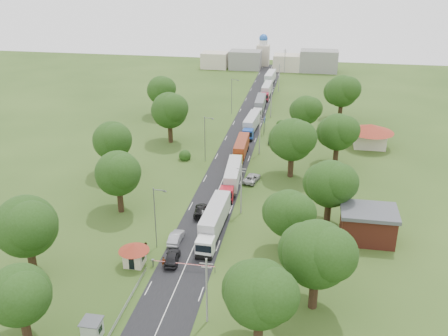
% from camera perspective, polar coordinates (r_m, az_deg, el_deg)
% --- Properties ---
extents(ground, '(260.00, 260.00, 0.00)m').
position_cam_1_polar(ground, '(93.12, -0.79, -2.88)').
color(ground, '#2A4517').
rests_on(ground, ground).
extents(road, '(8.00, 200.00, 0.04)m').
position_cam_1_polar(road, '(111.16, 1.15, 1.59)').
color(road, black).
rests_on(road, ground).
extents(boom_barrier, '(9.22, 0.35, 1.18)m').
position_cam_1_polar(boom_barrier, '(71.86, -5.71, -10.79)').
color(boom_barrier, slate).
rests_on(boom_barrier, ground).
extents(guard_booth, '(4.40, 4.40, 3.45)m').
position_cam_1_polar(guard_booth, '(72.81, -10.24, -9.39)').
color(guard_booth, beige).
rests_on(guard_booth, ground).
extents(kiosk, '(2.30, 2.30, 2.41)m').
position_cam_1_polar(kiosk, '(62.26, -14.83, -17.35)').
color(kiosk, '#99A593').
rests_on(kiosk, ground).
extents(guard_rail, '(0.10, 17.00, 1.70)m').
position_cam_1_polar(guard_rail, '(65.83, -11.26, -15.77)').
color(guard_rail, slate).
rests_on(guard_rail, ground).
extents(info_sign, '(0.12, 3.10, 4.10)m').
position_cam_1_polar(info_sign, '(123.56, 4.66, 5.24)').
color(info_sign, slate).
rests_on(info_sign, ground).
extents(pole_0, '(1.60, 0.24, 9.00)m').
position_cam_1_polar(pole_0, '(60.35, -1.98, -13.73)').
color(pole_0, gray).
rests_on(pole_0, ground).
extents(pole_1, '(1.60, 0.24, 9.00)m').
position_cam_1_polar(pole_1, '(84.05, 1.98, -2.36)').
color(pole_1, gray).
rests_on(pole_1, ground).
extents(pole_2, '(1.60, 0.24, 9.00)m').
position_cam_1_polar(pole_2, '(109.79, 4.10, 3.86)').
color(pole_2, gray).
rests_on(pole_2, ground).
extents(pole_3, '(1.60, 0.24, 9.00)m').
position_cam_1_polar(pole_3, '(136.42, 5.42, 7.69)').
color(pole_3, gray).
rests_on(pole_3, ground).
extents(pole_4, '(1.60, 0.24, 9.00)m').
position_cam_1_polar(pole_4, '(163.52, 6.31, 10.25)').
color(pole_4, gray).
rests_on(pole_4, ground).
extents(pole_5, '(1.60, 0.24, 9.00)m').
position_cam_1_polar(pole_5, '(190.87, 6.96, 12.08)').
color(pole_5, gray).
rests_on(pole_5, ground).
extents(lamp_0, '(2.03, 0.22, 10.00)m').
position_cam_1_polar(lamp_0, '(74.59, -7.79, -5.35)').
color(lamp_0, slate).
rests_on(lamp_0, ground).
extents(lamp_1, '(2.03, 0.22, 10.00)m').
position_cam_1_polar(lamp_1, '(105.53, -2.12, 3.59)').
color(lamp_1, slate).
rests_on(lamp_1, ground).
extents(lamp_2, '(2.03, 0.22, 10.00)m').
position_cam_1_polar(lamp_2, '(138.41, 0.94, 8.39)').
color(lamp_2, slate).
rests_on(lamp_2, ground).
extents(tree_0, '(8.80, 8.80, 11.07)m').
position_cam_1_polar(tree_0, '(55.77, 4.09, -14.05)').
color(tree_0, '#382616').
rests_on(tree_0, ground).
extents(tree_1, '(9.60, 9.60, 12.05)m').
position_cam_1_polar(tree_1, '(61.89, 10.55, -9.55)').
color(tree_1, '#382616').
rests_on(tree_1, ground).
extents(tree_2, '(8.00, 8.00, 10.10)m').
position_cam_1_polar(tree_2, '(72.87, 7.40, -5.12)').
color(tree_2, '#382616').
rests_on(tree_2, ground).
extents(tree_3, '(8.80, 8.80, 11.07)m').
position_cam_1_polar(tree_3, '(81.65, 12.03, -1.73)').
color(tree_3, '#382616').
rests_on(tree_3, ground).
extents(tree_4, '(9.60, 9.60, 12.05)m').
position_cam_1_polar(tree_4, '(98.07, 7.80, 3.27)').
color(tree_4, '#382616').
rests_on(tree_4, ground).
extents(tree_5, '(8.80, 8.80, 11.07)m').
position_cam_1_polar(tree_5, '(105.94, 12.88, 4.05)').
color(tree_5, '#382616').
rests_on(tree_5, ground).
extents(tree_6, '(8.00, 8.00, 10.10)m').
position_cam_1_polar(tree_6, '(122.17, 9.32, 6.57)').
color(tree_6, '#382616').
rests_on(tree_6, ground).
extents(tree_7, '(9.60, 9.60, 12.05)m').
position_cam_1_polar(tree_7, '(136.58, 13.34, 8.56)').
color(tree_7, '#382616').
rests_on(tree_7, ground).
extents(tree_8, '(8.00, 8.00, 10.10)m').
position_cam_1_polar(tree_8, '(60.81, -22.28, -13.18)').
color(tree_8, '#382616').
rests_on(tree_8, ground).
extents(tree_9, '(9.60, 9.60, 12.05)m').
position_cam_1_polar(tree_9, '(71.57, -21.63, -6.12)').
color(tree_9, '#382616').
rests_on(tree_9, ground).
extents(tree_10, '(8.80, 8.80, 11.07)m').
position_cam_1_polar(tree_10, '(85.55, -12.01, -0.54)').
color(tree_10, '#382616').
rests_on(tree_10, ground).
extents(tree_11, '(8.80, 8.80, 11.07)m').
position_cam_1_polar(tree_11, '(100.96, -12.63, 3.12)').
color(tree_11, '#382616').
rests_on(tree_11, ground).
extents(tree_12, '(9.60, 9.60, 12.05)m').
position_cam_1_polar(tree_12, '(116.73, -6.24, 6.60)').
color(tree_12, '#382616').
rests_on(tree_12, ground).
extents(tree_13, '(8.80, 8.80, 11.07)m').
position_cam_1_polar(tree_13, '(137.59, -7.17, 8.84)').
color(tree_13, '#382616').
rests_on(tree_13, ground).
extents(house_brick, '(8.60, 6.60, 5.20)m').
position_cam_1_polar(house_brick, '(80.50, 16.10, -6.20)').
color(house_brick, maroon).
rests_on(house_brick, ground).
extents(house_cream, '(10.08, 10.08, 5.80)m').
position_cam_1_polar(house_cream, '(118.97, 16.41, 3.96)').
color(house_cream, beige).
rests_on(house_cream, ground).
extents(distant_town, '(52.00, 8.00, 8.00)m').
position_cam_1_polar(distant_town, '(196.31, 5.61, 12.09)').
color(distant_town, gray).
rests_on(distant_town, ground).
extents(church, '(5.00, 5.00, 12.30)m').
position_cam_1_polar(church, '(204.21, 4.49, 13.11)').
color(church, beige).
rests_on(church, ground).
extents(truck_0, '(2.98, 15.29, 4.23)m').
position_cam_1_polar(truck_0, '(79.06, -1.18, -6.10)').
color(truck_0, white).
rests_on(truck_0, ground).
extents(truck_1, '(3.23, 14.51, 4.01)m').
position_cam_1_polar(truck_1, '(94.46, 0.94, -1.06)').
color(truck_1, '#A31220').
rests_on(truck_1, ground).
extents(truck_2, '(2.57, 13.50, 3.74)m').
position_cam_1_polar(truck_2, '(108.59, 1.93, 2.17)').
color(truck_2, gold).
rests_on(truck_2, ground).
extents(truck_3, '(3.09, 14.33, 3.96)m').
position_cam_1_polar(truck_3, '(124.77, 3.13, 5.03)').
color(truck_3, '#1A409C').
rests_on(truck_3, ground).
extents(truck_4, '(2.70, 13.97, 3.87)m').
position_cam_1_polar(truck_4, '(141.72, 4.13, 7.22)').
color(truck_4, silver).
rests_on(truck_4, ground).
extents(truck_5, '(2.55, 13.75, 3.81)m').
position_cam_1_polar(truck_5, '(157.84, 4.90, 8.84)').
color(truck_5, '#A21832').
rests_on(truck_5, ground).
extents(truck_6, '(3.02, 14.40, 3.98)m').
position_cam_1_polar(truck_6, '(173.43, 5.27, 10.17)').
color(truck_6, '#215A30').
rests_on(truck_6, ground).
extents(car_lane_front, '(2.50, 5.03, 1.65)m').
position_cam_1_polar(car_lane_front, '(73.27, -5.94, -10.13)').
color(car_lane_front, black).
rests_on(car_lane_front, ground).
extents(car_lane_mid, '(1.71, 4.77, 1.57)m').
position_cam_1_polar(car_lane_mid, '(77.98, -5.50, -7.90)').
color(car_lane_mid, '#9B9CA2').
rests_on(car_lane_mid, ground).
extents(car_lane_rear, '(2.76, 5.61, 1.57)m').
position_cam_1_polar(car_lane_rear, '(85.45, -2.64, -4.85)').
color(car_lane_rear, black).
rests_on(car_lane_rear, ground).
extents(car_verge_near, '(3.47, 5.58, 1.44)m').
position_cam_1_polar(car_verge_near, '(97.61, 3.19, -1.17)').
color(car_verge_near, '#B8B8B8').
rests_on(car_verge_near, ground).
extents(car_verge_far, '(2.11, 4.94, 1.66)m').
position_cam_1_polar(car_verge_far, '(118.47, 5.62, 3.30)').
color(car_verge_far, '#56585E').
rests_on(car_verge_far, ground).
extents(pedestrian_near, '(0.66, 0.54, 1.57)m').
position_cam_1_polar(pedestrian_near, '(72.43, -6.90, -10.65)').
color(pedestrian_near, gray).
rests_on(pedestrian_near, ground).
extents(pedestrian_booth, '(1.13, 1.12, 1.84)m').
position_cam_1_polar(pedestrian_booth, '(75.62, -8.90, -9.06)').
color(pedestrian_booth, gray).
rests_on(pedestrian_booth, ground).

